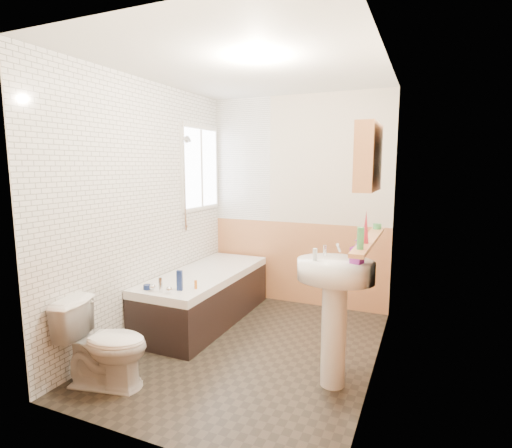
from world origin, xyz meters
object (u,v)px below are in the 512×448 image
object	(u,v)px
bathtub	(206,295)
medicine_cabinet	(368,157)
toilet	(105,344)
sink	(335,297)
pine_shelf	(369,240)

from	to	relation	value
bathtub	medicine_cabinet	world-z (taller)	medicine_cabinet
toilet	medicine_cabinet	world-z (taller)	medicine_cabinet
sink	toilet	bearing A→B (deg)	-149.50
sink	medicine_cabinet	size ratio (longest dim) A/B	2.00
toilet	sink	world-z (taller)	sink
bathtub	toilet	size ratio (longest dim) A/B	2.59
pine_shelf	toilet	bearing A→B (deg)	-151.70
toilet	sink	distance (m)	1.79
toilet	bathtub	bearing A→B (deg)	-13.29
toilet	medicine_cabinet	xyz separation A→B (m)	(1.77, 0.93, 1.41)
toilet	sink	xyz separation A→B (m)	(1.60, 0.70, 0.37)
bathtub	pine_shelf	bearing A→B (deg)	-15.18
toilet	pine_shelf	world-z (taller)	pine_shelf
bathtub	medicine_cabinet	bearing A→B (deg)	-16.53
bathtub	toilet	bearing A→B (deg)	-91.19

